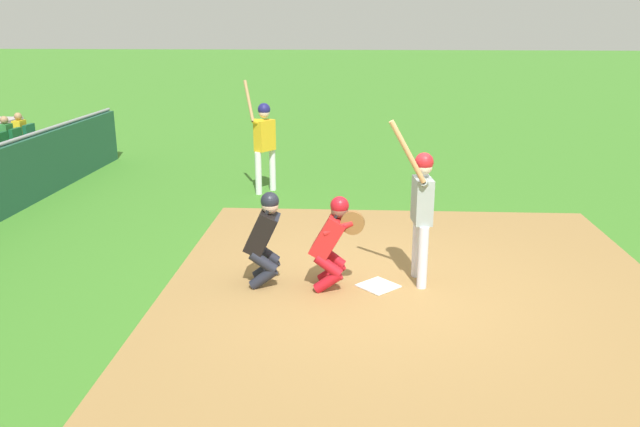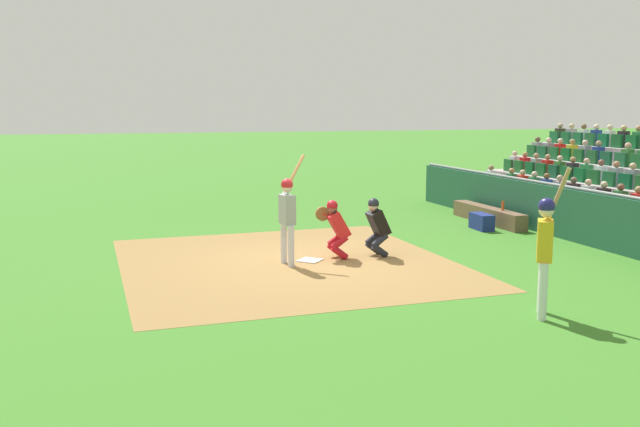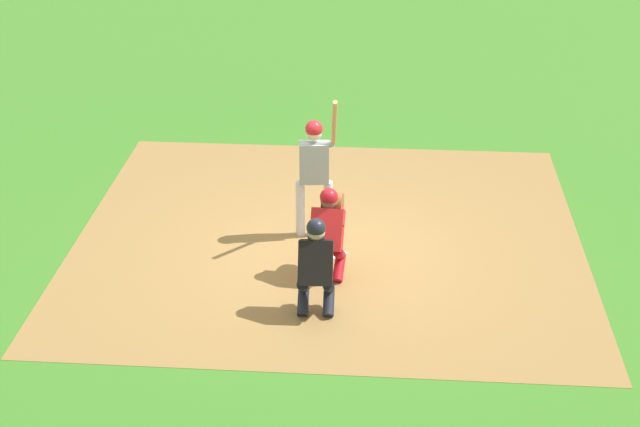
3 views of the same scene
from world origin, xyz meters
The scene contains 6 objects.
ground_plane centered at (0.00, 0.00, 0.00)m, with size 160.00×160.00×0.00m, color #3B7925.
infield_dirt_patch centered at (0.00, 0.50, 0.00)m, with size 7.20×6.60×0.01m, color olive.
home_plate_marker centered at (0.00, 0.00, 0.02)m, with size 0.44×0.44×0.02m, color white.
batter_at_plate centered at (-0.20, 0.53, 1.10)m, with size 0.63×0.61×2.22m.
catcher_crouching centered at (0.08, -0.59, 0.71)m, with size 0.49×0.71×1.26m.
home_plate_umpire centered at (0.00, -1.49, 0.70)m, with size 0.48×0.48×1.28m.
Camera 3 is at (0.98, -11.53, 6.51)m, focal length 53.38 mm.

